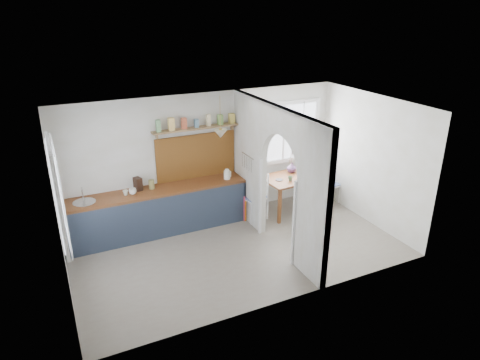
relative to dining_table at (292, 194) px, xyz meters
name	(u,v)px	position (x,y,z in m)	size (l,w,h in m)	color
floor	(239,250)	(-1.72, -1.01, -0.39)	(5.80, 3.20, 0.01)	#716558
ceiling	(239,109)	(-1.72, -1.01, 2.21)	(5.80, 3.20, 0.01)	white
walls	(239,184)	(-1.72, -1.01, 0.91)	(5.81, 3.21, 2.60)	white
partition	(273,169)	(-1.02, -0.95, 1.06)	(0.12, 3.20, 2.60)	white
kitchen_window	(56,195)	(-4.59, -1.01, 1.26)	(0.10, 1.16, 1.50)	white
nook_window	(284,133)	(0.08, 0.55, 1.21)	(1.76, 0.10, 1.30)	white
counter	(157,210)	(-2.85, 0.32, 0.06)	(3.50, 0.60, 0.90)	brown
sink	(84,203)	(-4.15, 0.29, 0.50)	(0.40, 0.40, 0.02)	silver
backsplash	(196,156)	(-1.93, 0.57, 0.96)	(1.65, 0.03, 0.90)	brown
shelf	(196,125)	(-1.93, 0.48, 1.61)	(1.75, 0.20, 0.21)	olive
pendant_lamp	(220,134)	(-1.57, 0.14, 1.49)	(0.26, 0.26, 0.16)	beige
utensil_rail	(248,156)	(-1.11, -0.11, 1.06)	(0.02, 0.02, 0.50)	silver
dining_table	(292,194)	(0.00, 0.00, 0.00)	(1.26, 0.84, 0.79)	brown
chair_left	(253,196)	(-0.91, 0.03, 0.11)	(0.46, 0.46, 1.01)	white
chair_right	(329,184)	(0.99, 0.02, 0.04)	(0.40, 0.40, 0.88)	white
kettle	(227,174)	(-1.42, 0.22, 0.61)	(0.17, 0.14, 0.20)	white
mug_a	(126,193)	(-3.42, 0.29, 0.55)	(0.10, 0.10, 0.09)	silver
mug_b	(133,191)	(-3.29, 0.29, 0.56)	(0.14, 0.14, 0.11)	white
knife_block	(138,184)	(-3.16, 0.42, 0.63)	(0.11, 0.16, 0.25)	#42281B
jar	(152,184)	(-2.91, 0.38, 0.59)	(0.11, 0.11, 0.17)	olive
towel_magenta	(244,209)	(-1.14, -0.02, -0.12)	(0.02, 0.03, 0.56)	#D13C63
towel_orange	(245,211)	(-1.14, -0.08, -0.14)	(0.02, 0.03, 0.45)	orange
bowl	(310,175)	(0.33, -0.16, 0.44)	(0.34, 0.34, 0.08)	silver
table_cup	(290,178)	(-0.16, -0.17, 0.44)	(0.10, 0.10, 0.09)	#506F4B
plate	(279,180)	(-0.36, -0.05, 0.40)	(0.15, 0.15, 0.01)	black
vase	(292,167)	(0.12, 0.23, 0.50)	(0.21, 0.21, 0.22)	#5C3B66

